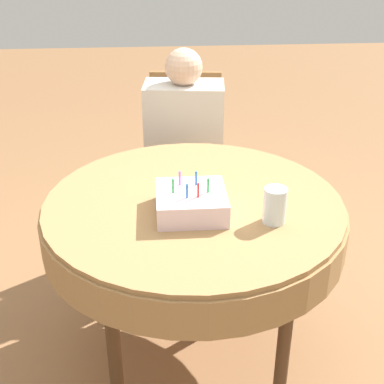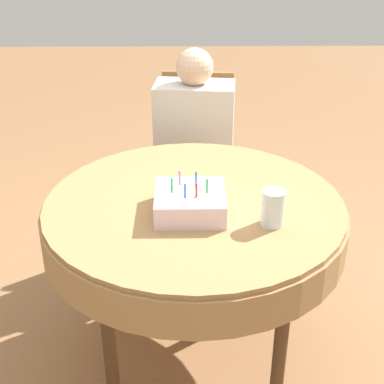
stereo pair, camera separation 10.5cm
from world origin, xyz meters
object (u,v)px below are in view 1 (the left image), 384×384
at_px(chair, 185,161).
at_px(birthday_cake, 191,202).
at_px(person, 184,139).
at_px(drinking_glass, 275,205).

bearing_deg(chair, birthday_cake, -86.21).
bearing_deg(birthday_cake, person, 88.09).
height_order(chair, drinking_glass, chair).
bearing_deg(drinking_glass, chair, 102.52).
xyz_separation_m(chair, person, (-0.01, -0.10, 0.17)).
height_order(person, drinking_glass, person).
bearing_deg(birthday_cake, chair, 87.67).
relative_size(chair, person, 0.86).
bearing_deg(person, birthday_cake, -85.79).
height_order(person, birthday_cake, person).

